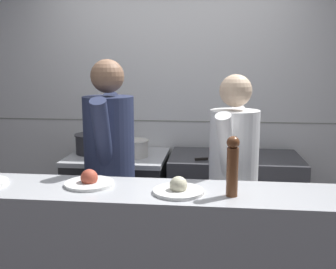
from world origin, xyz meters
The scene contains 12 objects.
wall_back_tiled centered at (0.00, 1.46, 1.30)m, with size 8.00×0.06×2.60m.
oven_range centered at (-0.45, 1.06, 0.45)m, with size 0.86×0.71×0.89m.
prep_counter centered at (0.59, 1.06, 0.45)m, with size 1.12×0.65×0.91m.
stock_pot centered at (-0.68, 1.10, 0.99)m, with size 0.34×0.34×0.18m.
sauce_pot centered at (-0.29, 1.01, 0.97)m, with size 0.25×0.25×0.15m.
mixing_bowl_steel centered at (0.53, 1.11, 0.94)m, with size 0.29×0.29×0.07m.
chefs_knife centered at (0.38, 0.91, 0.91)m, with size 0.33×0.14×0.02m.
plated_dish_appetiser centered at (-0.30, -0.22, 1.04)m, with size 0.28×0.28×0.10m.
plated_dish_dessert centered at (0.21, -0.30, 1.04)m, with size 0.27×0.27×0.10m.
pepper_mill centered at (0.49, -0.32, 1.18)m, with size 0.07×0.07×0.32m.
chef_head_cook centered at (-0.33, 0.32, 0.96)m, with size 0.38×0.76×1.73m.
chef_sous centered at (0.53, 0.33, 0.91)m, with size 0.41×0.71×1.63m.
Camera 1 is at (0.38, -2.29, 1.69)m, focal length 42.00 mm.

